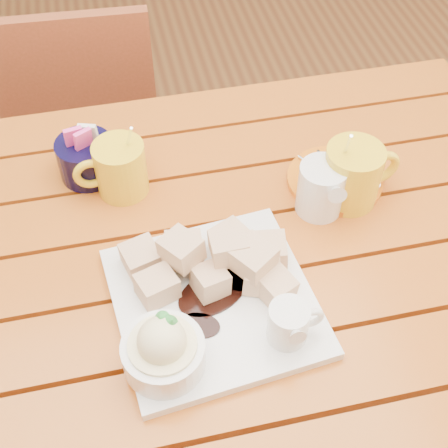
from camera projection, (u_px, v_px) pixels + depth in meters
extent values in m
plane|color=brown|center=(206.00, 445.00, 1.51)|extent=(5.00, 5.00, 0.00)
cube|color=#A44A15|center=(228.00, 396.00, 0.81)|extent=(1.20, 0.11, 0.03)
cube|color=#A44A15|center=(210.00, 323.00, 0.89)|extent=(1.20, 0.11, 0.03)
cube|color=#A44A15|center=(195.00, 261.00, 0.96)|extent=(1.20, 0.11, 0.03)
cube|color=#A44A15|center=(182.00, 207.00, 1.03)|extent=(1.20, 0.11, 0.03)
cube|color=#A44A15|center=(171.00, 161.00, 1.11)|extent=(1.20, 0.11, 0.03)
cube|color=#A44A15|center=(161.00, 121.00, 1.18)|extent=(1.20, 0.11, 0.03)
cube|color=#A44A15|center=(162.00, 137.00, 1.23)|extent=(1.12, 0.04, 0.08)
cylinder|color=#A44A15|center=(392.00, 206.00, 1.55)|extent=(0.06, 0.06, 0.72)
cube|color=white|center=(214.00, 302.00, 0.88)|extent=(0.30, 0.30, 0.02)
cube|color=#C9793D|center=(261.00, 276.00, 0.88)|extent=(0.06, 0.06, 0.04)
cube|color=#C9793D|center=(210.00, 281.00, 0.87)|extent=(0.06, 0.06, 0.04)
cube|color=#C9793D|center=(181.00, 249.00, 0.87)|extent=(0.07, 0.07, 0.04)
cube|color=#C9793D|center=(231.00, 241.00, 0.92)|extent=(0.07, 0.07, 0.04)
cube|color=#C9793D|center=(141.00, 258.00, 0.90)|extent=(0.06, 0.06, 0.04)
cube|color=#C9793D|center=(276.00, 287.00, 0.87)|extent=(0.07, 0.07, 0.04)
cube|color=#C9793D|center=(184.00, 250.00, 0.91)|extent=(0.05, 0.05, 0.04)
cube|color=#C9793D|center=(271.00, 251.00, 0.91)|extent=(0.06, 0.06, 0.04)
cube|color=#C9793D|center=(229.00, 248.00, 0.87)|extent=(0.05, 0.05, 0.04)
cube|color=#C9793D|center=(157.00, 286.00, 0.87)|extent=(0.06, 0.06, 0.04)
cube|color=#C9793D|center=(253.00, 258.00, 0.86)|extent=(0.07, 0.07, 0.04)
cylinder|color=white|center=(164.00, 354.00, 0.80)|extent=(0.11, 0.11, 0.04)
cylinder|color=#FFEBBB|center=(163.00, 349.00, 0.79)|extent=(0.09, 0.09, 0.03)
sphere|color=#FFEBBB|center=(162.00, 341.00, 0.77)|extent=(0.06, 0.06, 0.06)
cone|color=green|center=(171.00, 322.00, 0.76)|extent=(0.04, 0.04, 0.03)
cone|color=green|center=(161.00, 318.00, 0.76)|extent=(0.03, 0.03, 0.03)
cylinder|color=white|center=(288.00, 323.00, 0.82)|extent=(0.05, 0.05, 0.06)
cylinder|color=black|center=(290.00, 313.00, 0.80)|extent=(0.04, 0.04, 0.01)
cone|color=white|center=(296.00, 332.00, 0.78)|extent=(0.02, 0.02, 0.03)
torus|color=white|center=(311.00, 318.00, 0.82)|extent=(0.04, 0.01, 0.04)
cylinder|color=yellow|center=(121.00, 168.00, 1.01)|extent=(0.08, 0.08, 0.09)
cylinder|color=black|center=(118.00, 150.00, 0.98)|extent=(0.07, 0.07, 0.01)
torus|color=yellow|center=(91.00, 174.00, 1.00)|extent=(0.06, 0.02, 0.06)
cylinder|color=silver|center=(126.00, 148.00, 0.99)|extent=(0.03, 0.05, 0.12)
cylinder|color=yellow|center=(352.00, 175.00, 0.99)|extent=(0.09, 0.09, 0.10)
cylinder|color=black|center=(356.00, 155.00, 0.96)|extent=(0.08, 0.08, 0.01)
torus|color=yellow|center=(381.00, 167.00, 1.00)|extent=(0.06, 0.02, 0.06)
cylinder|color=silver|center=(344.00, 156.00, 0.97)|extent=(0.02, 0.06, 0.13)
cylinder|color=white|center=(321.00, 189.00, 0.98)|extent=(0.08, 0.08, 0.09)
cylinder|color=white|center=(324.00, 170.00, 0.95)|extent=(0.06, 0.06, 0.01)
cone|color=white|center=(331.00, 192.00, 0.93)|extent=(0.03, 0.03, 0.03)
torus|color=white|center=(348.00, 183.00, 0.98)|extent=(0.05, 0.02, 0.05)
cylinder|color=black|center=(86.00, 159.00, 1.04)|extent=(0.10, 0.10, 0.07)
cube|color=#FF45A4|center=(74.00, 139.00, 1.00)|extent=(0.03, 0.02, 0.05)
cube|color=white|center=(89.00, 135.00, 1.01)|extent=(0.03, 0.02, 0.05)
cube|color=#FF45A4|center=(83.00, 141.00, 1.00)|extent=(0.03, 0.03, 0.05)
cylinder|color=orange|center=(335.00, 180.00, 1.05)|extent=(0.16, 0.16, 0.01)
cylinder|color=silver|center=(324.00, 174.00, 1.04)|extent=(0.06, 0.10, 0.01)
cylinder|color=silver|center=(334.00, 172.00, 1.05)|extent=(0.02, 0.12, 0.01)
ellipsoid|color=silver|center=(366.00, 183.00, 1.03)|extent=(0.02, 0.03, 0.01)
ellipsoid|color=silver|center=(374.00, 182.00, 1.03)|extent=(0.02, 0.03, 0.01)
cube|color=brown|center=(81.00, 129.00, 1.65)|extent=(0.42, 0.42, 0.03)
cylinder|color=brown|center=(148.00, 141.00, 1.94)|extent=(0.03, 0.03, 0.40)
cylinder|color=brown|center=(36.00, 153.00, 1.91)|extent=(0.03, 0.03, 0.40)
cylinder|color=brown|center=(158.00, 223.00, 1.72)|extent=(0.03, 0.03, 0.40)
cylinder|color=brown|center=(32.00, 238.00, 1.68)|extent=(0.03, 0.03, 0.40)
cube|color=brown|center=(65.00, 104.00, 1.37)|extent=(0.40, 0.05, 0.42)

